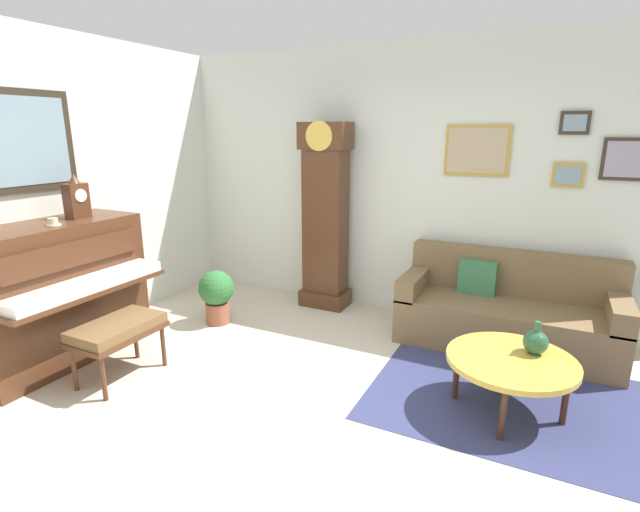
{
  "coord_description": "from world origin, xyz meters",
  "views": [
    {
      "loc": [
        1.45,
        -2.47,
        1.94
      ],
      "look_at": [
        -0.32,
        1.1,
        0.87
      ],
      "focal_mm": 26.44,
      "sensor_mm": 36.0,
      "label": 1
    }
  ],
  "objects_px": {
    "coffee_table": "(511,362)",
    "potted_plant": "(217,293)",
    "mantel_clock": "(76,198)",
    "teacup": "(53,223)",
    "piano_bench": "(118,331)",
    "couch": "(507,312)",
    "grandfather_clock": "(325,222)",
    "piano": "(57,292)",
    "green_jug": "(536,342)"
  },
  "relations": [
    {
      "from": "couch",
      "to": "teacup",
      "type": "distance_m",
      "value": 3.99
    },
    {
      "from": "piano",
      "to": "mantel_clock",
      "type": "height_order",
      "value": "mantel_clock"
    },
    {
      "from": "piano",
      "to": "teacup",
      "type": "xyz_separation_m",
      "value": [
        0.11,
        -0.02,
        0.62
      ]
    },
    {
      "from": "grandfather_clock",
      "to": "couch",
      "type": "height_order",
      "value": "grandfather_clock"
    },
    {
      "from": "piano",
      "to": "piano_bench",
      "type": "xyz_separation_m",
      "value": [
        0.72,
        -0.02,
        -0.2
      ]
    },
    {
      "from": "grandfather_clock",
      "to": "potted_plant",
      "type": "bearing_deg",
      "value": -128.54
    },
    {
      "from": "grandfather_clock",
      "to": "coffee_table",
      "type": "bearing_deg",
      "value": -32.65
    },
    {
      "from": "teacup",
      "to": "potted_plant",
      "type": "xyz_separation_m",
      "value": [
        0.59,
        1.23,
        -0.9
      ]
    },
    {
      "from": "piano_bench",
      "to": "teacup",
      "type": "distance_m",
      "value": 1.02
    },
    {
      "from": "grandfather_clock",
      "to": "mantel_clock",
      "type": "relative_size",
      "value": 5.34
    },
    {
      "from": "grandfather_clock",
      "to": "teacup",
      "type": "bearing_deg",
      "value": -121.78
    },
    {
      "from": "coffee_table",
      "to": "potted_plant",
      "type": "height_order",
      "value": "potted_plant"
    },
    {
      "from": "piano",
      "to": "piano_bench",
      "type": "relative_size",
      "value": 2.06
    },
    {
      "from": "mantel_clock",
      "to": "teacup",
      "type": "xyz_separation_m",
      "value": [
        0.11,
        -0.32,
        -0.15
      ]
    },
    {
      "from": "mantel_clock",
      "to": "grandfather_clock",
      "type": "bearing_deg",
      "value": 51.93
    },
    {
      "from": "potted_plant",
      "to": "piano",
      "type": "bearing_deg",
      "value": -120.2
    },
    {
      "from": "teacup",
      "to": "potted_plant",
      "type": "bearing_deg",
      "value": 64.31
    },
    {
      "from": "piano",
      "to": "green_jug",
      "type": "bearing_deg",
      "value": 15.16
    },
    {
      "from": "piano",
      "to": "couch",
      "type": "bearing_deg",
      "value": 30.66
    },
    {
      "from": "coffee_table",
      "to": "teacup",
      "type": "height_order",
      "value": "teacup"
    },
    {
      "from": "couch",
      "to": "coffee_table",
      "type": "height_order",
      "value": "couch"
    },
    {
      "from": "couch",
      "to": "teacup",
      "type": "relative_size",
      "value": 16.38
    },
    {
      "from": "mantel_clock",
      "to": "green_jug",
      "type": "bearing_deg",
      "value": 10.77
    },
    {
      "from": "coffee_table",
      "to": "potted_plant",
      "type": "relative_size",
      "value": 1.57
    },
    {
      "from": "piano_bench",
      "to": "couch",
      "type": "bearing_deg",
      "value": 37.24
    },
    {
      "from": "couch",
      "to": "teacup",
      "type": "xyz_separation_m",
      "value": [
        -3.31,
        -2.05,
        0.91
      ]
    },
    {
      "from": "couch",
      "to": "green_jug",
      "type": "bearing_deg",
      "value": -75.23
    },
    {
      "from": "couch",
      "to": "mantel_clock",
      "type": "distance_m",
      "value": 3.98
    },
    {
      "from": "piano_bench",
      "to": "potted_plant",
      "type": "height_order",
      "value": "potted_plant"
    },
    {
      "from": "piano",
      "to": "teacup",
      "type": "relative_size",
      "value": 12.41
    },
    {
      "from": "grandfather_clock",
      "to": "piano_bench",
      "type": "bearing_deg",
      "value": -108.92
    },
    {
      "from": "mantel_clock",
      "to": "green_jug",
      "type": "height_order",
      "value": "mantel_clock"
    },
    {
      "from": "piano_bench",
      "to": "coffee_table",
      "type": "relative_size",
      "value": 0.8
    },
    {
      "from": "couch",
      "to": "potted_plant",
      "type": "relative_size",
      "value": 3.39
    },
    {
      "from": "piano_bench",
      "to": "mantel_clock",
      "type": "distance_m",
      "value": 1.25
    },
    {
      "from": "piano_bench",
      "to": "mantel_clock",
      "type": "relative_size",
      "value": 1.84
    },
    {
      "from": "coffee_table",
      "to": "mantel_clock",
      "type": "relative_size",
      "value": 2.32
    },
    {
      "from": "piano_bench",
      "to": "couch",
      "type": "height_order",
      "value": "couch"
    },
    {
      "from": "green_jug",
      "to": "potted_plant",
      "type": "relative_size",
      "value": 0.43
    },
    {
      "from": "piano_bench",
      "to": "green_jug",
      "type": "height_order",
      "value": "green_jug"
    },
    {
      "from": "mantel_clock",
      "to": "piano",
      "type": "bearing_deg",
      "value": -90.4
    },
    {
      "from": "piano",
      "to": "piano_bench",
      "type": "bearing_deg",
      "value": -1.84
    },
    {
      "from": "mantel_clock",
      "to": "coffee_table",
      "type": "bearing_deg",
      "value": 8.86
    },
    {
      "from": "coffee_table",
      "to": "green_jug",
      "type": "xyz_separation_m",
      "value": [
        0.14,
        0.15,
        0.12
      ]
    },
    {
      "from": "grandfather_clock",
      "to": "green_jug",
      "type": "height_order",
      "value": "grandfather_clock"
    },
    {
      "from": "coffee_table",
      "to": "green_jug",
      "type": "bearing_deg",
      "value": 47.29
    },
    {
      "from": "mantel_clock",
      "to": "potted_plant",
      "type": "distance_m",
      "value": 1.56
    },
    {
      "from": "coffee_table",
      "to": "potted_plant",
      "type": "bearing_deg",
      "value": 172.71
    },
    {
      "from": "mantel_clock",
      "to": "piano_bench",
      "type": "bearing_deg",
      "value": -24.1
    },
    {
      "from": "mantel_clock",
      "to": "teacup",
      "type": "bearing_deg",
      "value": -70.39
    }
  ]
}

